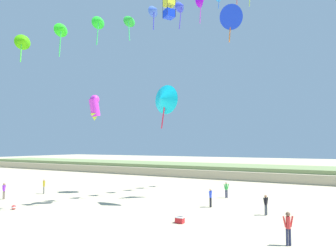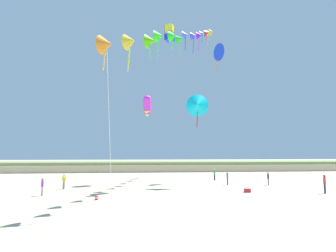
{
  "view_description": "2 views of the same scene",
  "coord_description": "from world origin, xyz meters",
  "px_view_note": "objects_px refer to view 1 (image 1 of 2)",
  "views": [
    {
      "loc": [
        14.3,
        -12.06,
        5.23
      ],
      "look_at": [
        0.87,
        12.57,
        7.07
      ],
      "focal_mm": 32.0,
      "sensor_mm": 36.0,
      "label": 1
    },
    {
      "loc": [
        -5.01,
        -18.67,
        3.89
      ],
      "look_at": [
        -2.01,
        12.58,
        7.03
      ],
      "focal_mm": 28.0,
      "sensor_mm": 36.0,
      "label": 2
    }
  ],
  "objects_px": {
    "large_kite_outer_drift": "(169,8)",
    "large_kite_low_lead": "(230,17)",
    "person_far_center": "(226,189)",
    "person_near_right": "(288,226)",
    "person_far_right": "(266,203)",
    "large_kite_high_solo": "(163,99)",
    "person_mid_center": "(211,196)",
    "person_near_left": "(4,190)",
    "person_far_left": "(44,185)",
    "large_kite_mid_trail": "(95,107)",
    "beach_ball": "(14,207)",
    "beach_cooler": "(180,220)"
  },
  "relations": [
    {
      "from": "large_kite_outer_drift",
      "to": "large_kite_low_lead",
      "type": "bearing_deg",
      "value": 2.26
    },
    {
      "from": "person_far_center",
      "to": "large_kite_low_lead",
      "type": "xyz_separation_m",
      "value": [
        0.63,
        -0.11,
        17.46
      ]
    },
    {
      "from": "person_near_right",
      "to": "person_far_right",
      "type": "xyz_separation_m",
      "value": [
        -2.35,
        6.53,
        -0.14
      ]
    },
    {
      "from": "person_far_right",
      "to": "large_kite_outer_drift",
      "type": "bearing_deg",
      "value": 154.23
    },
    {
      "from": "person_far_right",
      "to": "large_kite_high_solo",
      "type": "bearing_deg",
      "value": -176.1
    },
    {
      "from": "large_kite_low_lead",
      "to": "person_far_right",
      "type": "bearing_deg",
      "value": -53.09
    },
    {
      "from": "person_near_right",
      "to": "person_mid_center",
      "type": "xyz_separation_m",
      "value": [
        -7.05,
        7.32,
        -0.1
      ]
    },
    {
      "from": "person_near_right",
      "to": "large_kite_outer_drift",
      "type": "distance_m",
      "value": 26.81
    },
    {
      "from": "person_near_left",
      "to": "person_far_left",
      "type": "bearing_deg",
      "value": 80.21
    },
    {
      "from": "person_near_right",
      "to": "person_mid_center",
      "type": "distance_m",
      "value": 10.17
    },
    {
      "from": "person_near_right",
      "to": "large_kite_mid_trail",
      "type": "xyz_separation_m",
      "value": [
        -16.78,
        3.57,
        7.77
      ]
    },
    {
      "from": "large_kite_high_solo",
      "to": "large_kite_outer_drift",
      "type": "xyz_separation_m",
      "value": [
        -2.64,
        6.0,
        11.45
      ]
    },
    {
      "from": "large_kite_low_lead",
      "to": "large_kite_high_solo",
      "type": "height_order",
      "value": "large_kite_low_lead"
    },
    {
      "from": "person_near_right",
      "to": "large_kite_high_solo",
      "type": "height_order",
      "value": "large_kite_high_solo"
    },
    {
      "from": "beach_ball",
      "to": "large_kite_outer_drift",
      "type": "bearing_deg",
      "value": 60.84
    },
    {
      "from": "person_near_left",
      "to": "person_far_left",
      "type": "xyz_separation_m",
      "value": [
        0.7,
        4.08,
        0.01
      ]
    },
    {
      "from": "person_far_center",
      "to": "large_kite_mid_trail",
      "type": "relative_size",
      "value": 0.68
    },
    {
      "from": "person_far_left",
      "to": "large_kite_mid_trail",
      "type": "distance_m",
      "value": 11.85
    },
    {
      "from": "large_kite_high_solo",
      "to": "person_near_left",
      "type": "bearing_deg",
      "value": -162.84
    },
    {
      "from": "person_far_right",
      "to": "person_far_center",
      "type": "height_order",
      "value": "person_far_center"
    },
    {
      "from": "large_kite_high_solo",
      "to": "beach_cooler",
      "type": "relative_size",
      "value": 6.86
    },
    {
      "from": "person_mid_center",
      "to": "beach_ball",
      "type": "relative_size",
      "value": 4.38
    },
    {
      "from": "large_kite_mid_trail",
      "to": "person_near_left",
      "type": "bearing_deg",
      "value": -166.04
    },
    {
      "from": "large_kite_mid_trail",
      "to": "large_kite_high_solo",
      "type": "height_order",
      "value": "large_kite_high_solo"
    },
    {
      "from": "person_mid_center",
      "to": "large_kite_low_lead",
      "type": "bearing_deg",
      "value": 84.97
    },
    {
      "from": "large_kite_mid_trail",
      "to": "large_kite_high_solo",
      "type": "bearing_deg",
      "value": 22.06
    },
    {
      "from": "person_far_right",
      "to": "beach_ball",
      "type": "distance_m",
      "value": 20.16
    },
    {
      "from": "person_far_right",
      "to": "person_far_center",
      "type": "relative_size",
      "value": 0.94
    },
    {
      "from": "person_near_right",
      "to": "large_kite_outer_drift",
      "type": "bearing_deg",
      "value": 138.63
    },
    {
      "from": "person_near_left",
      "to": "person_far_left",
      "type": "relative_size",
      "value": 0.99
    },
    {
      "from": "person_mid_center",
      "to": "large_kite_high_solo",
      "type": "distance_m",
      "value": 9.4
    },
    {
      "from": "person_near_right",
      "to": "large_kite_mid_trail",
      "type": "distance_m",
      "value": 18.84
    },
    {
      "from": "person_mid_center",
      "to": "person_far_left",
      "type": "distance_m",
      "value": 18.52
    },
    {
      "from": "person_far_center",
      "to": "large_kite_mid_trail",
      "type": "distance_m",
      "value": 15.14
    },
    {
      "from": "large_kite_outer_drift",
      "to": "person_near_left",
      "type": "bearing_deg",
      "value": -139.66
    },
    {
      "from": "large_kite_high_solo",
      "to": "beach_ball",
      "type": "xyz_separation_m",
      "value": [
        -10.01,
        -7.2,
        -9.19
      ]
    },
    {
      "from": "large_kite_mid_trail",
      "to": "beach_cooler",
      "type": "height_order",
      "value": "large_kite_mid_trail"
    },
    {
      "from": "large_kite_outer_drift",
      "to": "person_near_right",
      "type": "bearing_deg",
      "value": -41.37
    },
    {
      "from": "person_near_right",
      "to": "person_far_left",
      "type": "relative_size",
      "value": 1.11
    },
    {
      "from": "large_kite_high_solo",
      "to": "beach_cooler",
      "type": "height_order",
      "value": "large_kite_high_solo"
    },
    {
      "from": "large_kite_outer_drift",
      "to": "beach_ball",
      "type": "xyz_separation_m",
      "value": [
        -7.37,
        -13.2,
        -20.64
      ]
    },
    {
      "from": "person_far_left",
      "to": "person_near_right",
      "type": "bearing_deg",
      "value": -11.8
    },
    {
      "from": "large_kite_outer_drift",
      "to": "large_kite_mid_trail",
      "type": "bearing_deg",
      "value": -111.04
    },
    {
      "from": "person_near_left",
      "to": "beach_ball",
      "type": "xyz_separation_m",
      "value": [
        5.24,
        -2.49,
        -0.72
      ]
    },
    {
      "from": "person_far_center",
      "to": "large_kite_outer_drift",
      "type": "distance_m",
      "value": 20.87
    },
    {
      "from": "person_far_center",
      "to": "large_kite_high_solo",
      "type": "relative_size",
      "value": 0.41
    },
    {
      "from": "person_far_right",
      "to": "beach_cooler",
      "type": "relative_size",
      "value": 2.63
    },
    {
      "from": "person_near_left",
      "to": "beach_ball",
      "type": "distance_m",
      "value": 5.85
    },
    {
      "from": "person_far_left",
      "to": "large_kite_low_lead",
      "type": "height_order",
      "value": "large_kite_low_lead"
    },
    {
      "from": "person_near_left",
      "to": "large_kite_high_solo",
      "type": "height_order",
      "value": "large_kite_high_solo"
    }
  ]
}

